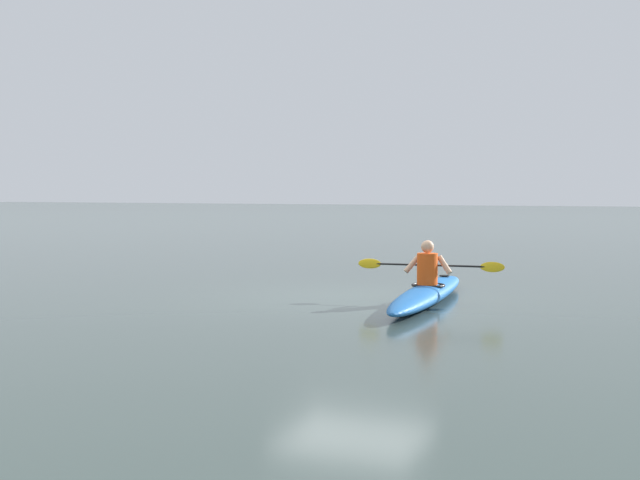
% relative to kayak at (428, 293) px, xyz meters
% --- Properties ---
extents(ground_plane, '(160.00, 160.00, 0.00)m').
position_rel_kayak_xyz_m(ground_plane, '(1.33, -0.13, -0.15)').
color(ground_plane, '#384742').
extents(kayak, '(0.97, 5.18, 0.30)m').
position_rel_kayak_xyz_m(kayak, '(0.00, 0.00, 0.00)').
color(kayak, '#1959A5').
rests_on(kayak, ground).
extents(kayaker, '(2.47, 0.48, 0.73)m').
position_rel_kayak_xyz_m(kayaker, '(-0.00, 0.04, 0.46)').
color(kayaker, '#E04C14').
rests_on(kayaker, kayak).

